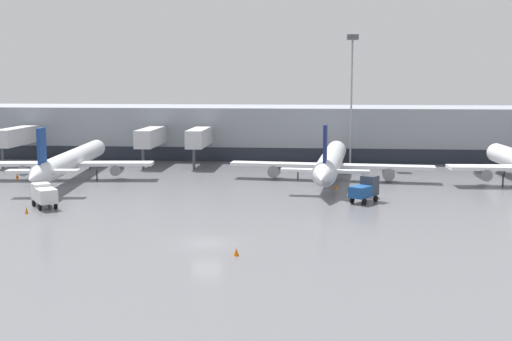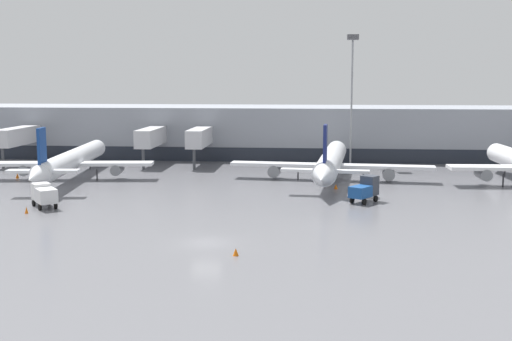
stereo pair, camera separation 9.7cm
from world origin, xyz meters
The scene contains 11 objects.
ground_plane centered at (0.00, 0.00, 0.00)m, with size 320.00×320.00×0.00m, color slate.
terminal_building centered at (-0.24, 61.84, 4.50)m, with size 160.00×28.09×9.00m.
parked_jet_1 centered at (-24.31, 32.53, 2.72)m, with size 22.60×36.11×8.23m.
parked_jet_2 centered at (11.53, 35.12, 2.60)m, with size 28.07×34.38×8.53m.
service_truck_0 centered at (15.01, 19.69, 1.53)m, with size 3.71×4.25×2.94m.
service_truck_2 centered at (-20.15, 13.47, 1.48)m, with size 4.05×4.49×2.52m.
traffic_cone_0 centered at (3.01, -3.76, 0.31)m, with size 0.48×0.48×0.62m.
traffic_cone_1 centered at (-20.75, 10.31, 0.35)m, with size 0.37×0.37×0.70m.
traffic_cone_2 centered at (-32.49, 33.01, 0.38)m, with size 0.45×0.45×0.77m.
traffic_cone_3 centered at (12.02, 28.27, 0.30)m, with size 0.50×0.50×0.59m.
apron_light_mast_0 centered at (15.10, 51.01, 16.15)m, with size 1.80×1.80×20.82m.
Camera 1 is at (8.94, -53.00, 14.03)m, focal length 45.00 mm.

